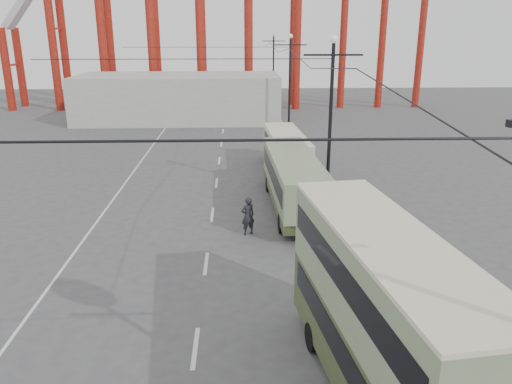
{
  "coord_description": "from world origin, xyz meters",
  "views": [
    {
      "loc": [
        0.39,
        -9.48,
        9.46
      ],
      "look_at": [
        1.17,
        10.63,
        3.0
      ],
      "focal_mm": 35.0,
      "sensor_mm": 36.0,
      "label": 1
    }
  ],
  "objects_px": {
    "double_decker_bus": "(382,313)",
    "single_decker_green": "(293,179)",
    "single_decker_cream": "(286,150)",
    "pedestrian": "(248,216)"
  },
  "relations": [
    {
      "from": "double_decker_bus",
      "to": "single_decker_green",
      "type": "bearing_deg",
      "value": 84.65
    },
    {
      "from": "single_decker_cream",
      "to": "pedestrian",
      "type": "distance_m",
      "value": 11.79
    },
    {
      "from": "single_decker_green",
      "to": "single_decker_cream",
      "type": "bearing_deg",
      "value": 85.53
    },
    {
      "from": "single_decker_green",
      "to": "single_decker_cream",
      "type": "relative_size",
      "value": 1.18
    },
    {
      "from": "single_decker_cream",
      "to": "pedestrian",
      "type": "relative_size",
      "value": 4.69
    },
    {
      "from": "single_decker_green",
      "to": "pedestrian",
      "type": "height_order",
      "value": "single_decker_green"
    },
    {
      "from": "single_decker_cream",
      "to": "double_decker_bus",
      "type": "bearing_deg",
      "value": -92.61
    },
    {
      "from": "double_decker_bus",
      "to": "pedestrian",
      "type": "distance_m",
      "value": 12.34
    },
    {
      "from": "single_decker_green",
      "to": "pedestrian",
      "type": "distance_m",
      "value": 4.62
    },
    {
      "from": "single_decker_cream",
      "to": "pedestrian",
      "type": "xyz_separation_m",
      "value": [
        -2.96,
        -11.39,
        -0.6
      ]
    }
  ]
}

